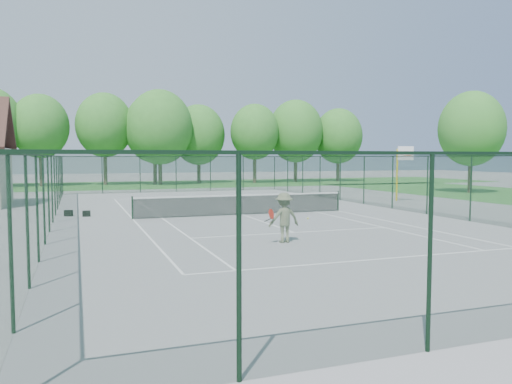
{
  "coord_description": "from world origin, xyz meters",
  "views": [
    {
      "loc": [
        -7.94,
        -24.05,
        2.94
      ],
      "look_at": [
        0.0,
        -2.0,
        1.3
      ],
      "focal_mm": 35.0,
      "sensor_mm": 36.0,
      "label": 1
    }
  ],
  "objects_px": {
    "tennis_net": "(243,204)",
    "sports_bag_a": "(69,213)",
    "basketball_goal": "(402,163)",
    "tennis_player": "(284,218)"
  },
  "relations": [
    {
      "from": "tennis_net",
      "to": "sports_bag_a",
      "type": "distance_m",
      "value": 8.71
    },
    {
      "from": "basketball_goal",
      "to": "tennis_player",
      "type": "relative_size",
      "value": 1.82
    },
    {
      "from": "tennis_net",
      "to": "basketball_goal",
      "type": "distance_m",
      "value": 13.09
    },
    {
      "from": "tennis_net",
      "to": "sports_bag_a",
      "type": "relative_size",
      "value": 29.08
    },
    {
      "from": "basketball_goal",
      "to": "sports_bag_a",
      "type": "bearing_deg",
      "value": -176.06
    },
    {
      "from": "tennis_net",
      "to": "tennis_player",
      "type": "xyz_separation_m",
      "value": [
        -1.26,
        -8.33,
        0.29
      ]
    },
    {
      "from": "tennis_net",
      "to": "basketball_goal",
      "type": "relative_size",
      "value": 3.04
    },
    {
      "from": "tennis_net",
      "to": "sports_bag_a",
      "type": "xyz_separation_m",
      "value": [
        -8.37,
        2.37,
        -0.42
      ]
    },
    {
      "from": "tennis_player",
      "to": "basketball_goal",
      "type": "bearing_deg",
      "value": 41.68
    },
    {
      "from": "tennis_net",
      "to": "tennis_player",
      "type": "height_order",
      "value": "tennis_player"
    }
  ]
}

